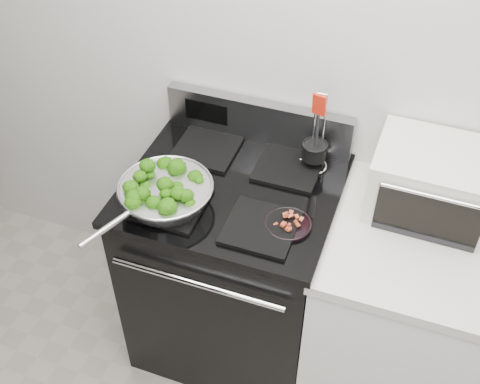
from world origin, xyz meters
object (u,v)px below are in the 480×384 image
at_px(bacon_plate, 288,222).
at_px(toaster_oven, 435,183).
at_px(utensil_holder, 314,155).
at_px(skillet, 165,193).
at_px(gas_range, 233,266).

height_order(bacon_plate, toaster_oven, toaster_oven).
bearing_deg(utensil_holder, toaster_oven, 7.05).
bearing_deg(skillet, utensil_holder, 62.24).
height_order(bacon_plate, utensil_holder, utensil_holder).
relative_size(skillet, toaster_oven, 1.18).
relative_size(utensil_holder, toaster_oven, 0.76).
bearing_deg(bacon_plate, skillet, -174.48).
bearing_deg(gas_range, bacon_plate, -26.92).
relative_size(skillet, utensil_holder, 1.55).
bearing_deg(skillet, gas_range, 64.07).
distance_m(utensil_holder, toaster_oven, 0.45).
bearing_deg(toaster_oven, skillet, -158.62).
relative_size(gas_range, utensil_holder, 3.34).
bearing_deg(skillet, toaster_oven, 42.13).
relative_size(gas_range, toaster_oven, 2.55).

